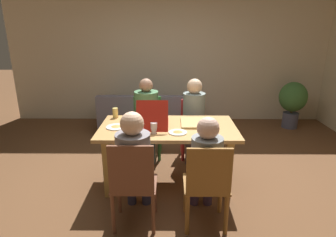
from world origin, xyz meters
TOP-DOWN VIEW (x-y plane):
  - ground_plane at (0.00, 0.00)m, footprint 20.00×20.00m
  - back_wall at (0.00, 2.75)m, footprint 6.59×0.12m
  - dining_table at (0.00, 0.00)m, footprint 1.68×0.91m
  - chair_0 at (0.38, -0.90)m, footprint 0.44×0.42m
  - person_0 at (0.38, -0.74)m, footprint 0.31×0.53m
  - chair_1 at (-0.33, -0.91)m, footprint 0.44×0.40m
  - person_1 at (-0.33, -0.76)m, footprint 0.34×0.56m
  - chair_2 at (-0.33, 0.88)m, footprint 0.45×0.39m
  - person_2 at (-0.33, 0.76)m, footprint 0.36×0.51m
  - chair_3 at (0.38, 0.87)m, footprint 0.39×0.40m
  - person_3 at (0.38, 0.75)m, footprint 0.33×0.50m
  - pizza_box_0 at (-0.18, 0.04)m, footprint 0.37×0.55m
  - pizza_box_1 at (0.37, 0.11)m, footprint 0.41×0.41m
  - plate_0 at (-0.63, -0.04)m, footprint 0.25×0.25m
  - plate_1 at (0.12, -0.22)m, footprint 0.22×0.22m
  - drinking_glass_0 at (-0.71, 0.36)m, footprint 0.07×0.07m
  - drinking_glass_1 at (-0.16, -0.23)m, footprint 0.08×0.08m
  - couch at (-0.38, 2.00)m, footprint 1.86×0.89m
  - potted_plant at (2.44, 2.16)m, footprint 0.53×0.53m

SIDE VIEW (x-z plane):
  - ground_plane at x=0.00m, z-range 0.00..0.00m
  - couch at x=-0.38m, z-range -0.10..0.65m
  - chair_3 at x=0.38m, z-range 0.02..0.90m
  - chair_2 at x=-0.33m, z-range 0.03..0.95m
  - chair_0 at x=0.38m, z-range 0.03..0.96m
  - chair_1 at x=-0.33m, z-range 0.06..1.01m
  - potted_plant at x=2.44m, z-range 0.10..1.02m
  - dining_table at x=0.00m, z-range 0.28..1.05m
  - person_0 at x=0.38m, z-range 0.10..1.25m
  - person_1 at x=-0.33m, z-range 0.11..1.31m
  - person_3 at x=0.38m, z-range 0.11..1.34m
  - person_2 at x=-0.33m, z-range 0.11..1.34m
  - plate_0 at x=-0.63m, z-range 0.77..0.80m
  - plate_1 at x=0.12m, z-range 0.77..0.80m
  - pizza_box_1 at x=0.37m, z-range 0.77..0.80m
  - pizza_box_0 at x=-0.18m, z-range 0.65..1.00m
  - drinking_glass_1 at x=-0.16m, z-range 0.77..0.90m
  - drinking_glass_0 at x=-0.71m, z-range 0.77..0.91m
  - back_wall at x=0.00m, z-range 0.00..2.84m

